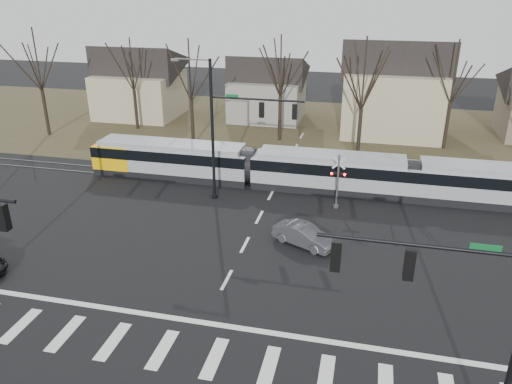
# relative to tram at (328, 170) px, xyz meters

# --- Properties ---
(ground) EXTENTS (140.00, 140.00, 0.00)m
(ground) POSITION_rel_tram_xyz_m (-4.06, -16.00, -1.59)
(ground) COLOR black
(grass_verge) EXTENTS (140.00, 28.00, 0.01)m
(grass_verge) POSITION_rel_tram_xyz_m (-4.06, 16.00, -1.58)
(grass_verge) COLOR #38331E
(grass_verge) RESTS_ON ground
(crosswalk) EXTENTS (27.00, 2.60, 0.01)m
(crosswalk) POSITION_rel_tram_xyz_m (-4.06, -20.00, -1.58)
(crosswalk) COLOR silver
(crosswalk) RESTS_ON ground
(stop_line) EXTENTS (28.00, 0.35, 0.01)m
(stop_line) POSITION_rel_tram_xyz_m (-4.06, -17.80, -1.58)
(stop_line) COLOR silver
(stop_line) RESTS_ON ground
(lane_dashes) EXTENTS (0.18, 30.00, 0.01)m
(lane_dashes) POSITION_rel_tram_xyz_m (-4.06, -0.00, -1.58)
(lane_dashes) COLOR silver
(lane_dashes) RESTS_ON ground
(rail_pair) EXTENTS (90.00, 1.52, 0.06)m
(rail_pair) POSITION_rel_tram_xyz_m (-4.06, -0.20, -1.56)
(rail_pair) COLOR #59595E
(rail_pair) RESTS_ON ground
(tram) EXTENTS (38.45, 2.85, 2.91)m
(tram) POSITION_rel_tram_xyz_m (0.00, 0.00, 0.00)
(tram) COLOR gray
(tram) RESTS_ON ground
(sedan) EXTENTS (4.41, 5.03, 1.31)m
(sedan) POSITION_rel_tram_xyz_m (-0.54, -9.15, -0.93)
(sedan) COLOR #3E3E43
(sedan) RESTS_ON ground
(signal_pole_near_right) EXTENTS (6.72, 0.44, 8.00)m
(signal_pole_near_right) POSITION_rel_tram_xyz_m (6.06, -22.00, 3.58)
(signal_pole_near_right) COLOR black
(signal_pole_near_right) RESTS_ON ground
(signal_pole_far) EXTENTS (9.28, 0.44, 10.20)m
(signal_pole_far) POSITION_rel_tram_xyz_m (-6.46, -3.50, 4.11)
(signal_pole_far) COLOR black
(signal_pole_far) RESTS_ON ground
(rail_crossing_signal) EXTENTS (1.08, 0.36, 4.00)m
(rail_crossing_signal) POSITION_rel_tram_xyz_m (0.94, -3.21, 0.30)
(rail_crossing_signal) COLOR #59595B
(rail_crossing_signal) RESTS_ON ground
(tree_row) EXTENTS (59.20, 7.20, 10.00)m
(tree_row) POSITION_rel_tram_xyz_m (-2.06, 10.00, 3.41)
(tree_row) COLOR black
(tree_row) RESTS_ON ground
(house_a) EXTENTS (9.72, 8.64, 8.60)m
(house_a) POSITION_rel_tram_xyz_m (-24.06, 18.00, 2.87)
(house_a) COLOR tan
(house_a) RESTS_ON ground
(house_b) EXTENTS (8.64, 7.56, 7.65)m
(house_b) POSITION_rel_tram_xyz_m (-9.06, 20.00, 2.38)
(house_b) COLOR gray
(house_b) RESTS_ON ground
(house_c) EXTENTS (10.80, 8.64, 10.10)m
(house_c) POSITION_rel_tram_xyz_m (4.94, 17.00, 3.64)
(house_c) COLOR tan
(house_c) RESTS_ON ground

